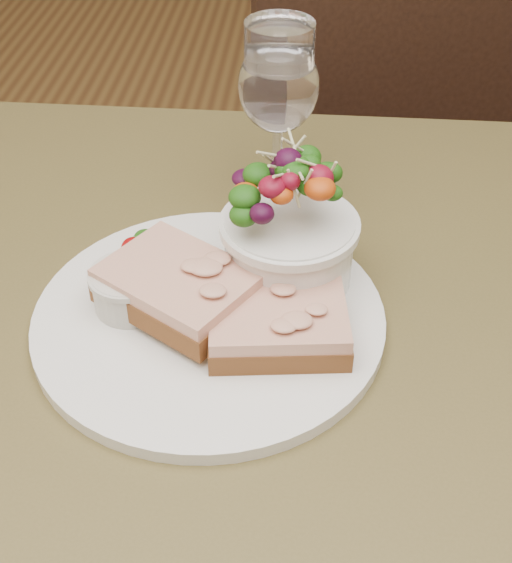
# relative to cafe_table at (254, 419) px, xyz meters

# --- Properties ---
(cafe_table) EXTENTS (0.80, 0.80, 0.75)m
(cafe_table) POSITION_rel_cafe_table_xyz_m (0.00, 0.00, 0.00)
(cafe_table) COLOR #4D4421
(cafe_table) RESTS_ON ground
(chair_far) EXTENTS (0.51, 0.51, 0.90)m
(chair_far) POSITION_rel_cafe_table_xyz_m (0.12, 0.71, -0.36)
(chair_far) COLOR black
(chair_far) RESTS_ON ground
(dinner_plate) EXTENTS (0.30, 0.30, 0.01)m
(dinner_plate) POSITION_rel_cafe_table_xyz_m (-0.04, 0.02, 0.11)
(dinner_plate) COLOR white
(dinner_plate) RESTS_ON cafe_table
(sandwich_front) EXTENTS (0.12, 0.09, 0.03)m
(sandwich_front) POSITION_rel_cafe_table_xyz_m (0.02, -0.01, 0.13)
(sandwich_front) COLOR #532E16
(sandwich_front) RESTS_ON dinner_plate
(sandwich_back) EXTENTS (0.15, 0.14, 0.03)m
(sandwich_back) POSITION_rel_cafe_table_xyz_m (-0.06, 0.02, 0.14)
(sandwich_back) COLOR #532E16
(sandwich_back) RESTS_ON dinner_plate
(ramekin) EXTENTS (0.06, 0.06, 0.04)m
(ramekin) POSITION_rel_cafe_table_xyz_m (-0.11, 0.02, 0.13)
(ramekin) COLOR beige
(ramekin) RESTS_ON dinner_plate
(salad_bowl) EXTENTS (0.11, 0.11, 0.13)m
(salad_bowl) POSITION_rel_cafe_table_xyz_m (0.02, 0.07, 0.17)
(salad_bowl) COLOR white
(salad_bowl) RESTS_ON dinner_plate
(garnish) EXTENTS (0.05, 0.04, 0.02)m
(garnish) POSITION_rel_cafe_table_xyz_m (-0.11, 0.09, 0.12)
(garnish) COLOR #093309
(garnish) RESTS_ON dinner_plate
(wine_glass) EXTENTS (0.08, 0.08, 0.18)m
(wine_glass) POSITION_rel_cafe_table_xyz_m (0.01, 0.21, 0.22)
(wine_glass) COLOR white
(wine_glass) RESTS_ON cafe_table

